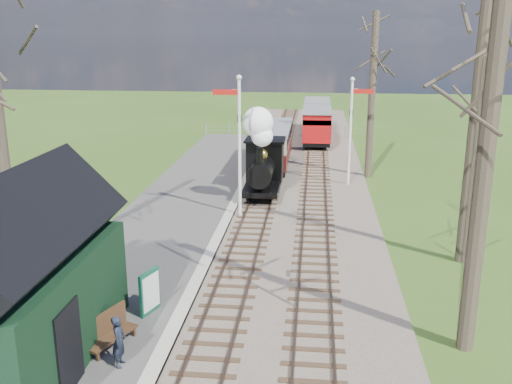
% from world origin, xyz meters
% --- Properties ---
extents(distant_hills, '(114.40, 48.00, 22.02)m').
position_xyz_m(distant_hills, '(1.40, 64.38, -16.21)').
color(distant_hills, '#385B23').
rests_on(distant_hills, ground).
extents(ballast_bed, '(8.00, 60.00, 0.10)m').
position_xyz_m(ballast_bed, '(1.30, 22.00, 0.05)').
color(ballast_bed, brown).
rests_on(ballast_bed, ground).
extents(track_near, '(1.60, 60.00, 0.15)m').
position_xyz_m(track_near, '(0.00, 22.00, 0.10)').
color(track_near, brown).
rests_on(track_near, ground).
extents(track_far, '(1.60, 60.00, 0.15)m').
position_xyz_m(track_far, '(2.60, 22.00, 0.10)').
color(track_far, brown).
rests_on(track_far, ground).
extents(platform, '(5.00, 44.00, 0.20)m').
position_xyz_m(platform, '(-3.50, 14.00, 0.10)').
color(platform, '#474442').
rests_on(platform, ground).
extents(coping_strip, '(0.40, 44.00, 0.21)m').
position_xyz_m(coping_strip, '(-1.20, 14.00, 0.10)').
color(coping_strip, '#B2AD9E').
rests_on(coping_strip, ground).
extents(station_shed, '(3.25, 6.30, 4.78)m').
position_xyz_m(station_shed, '(-4.30, 4.00, 2.27)').
color(station_shed, black).
rests_on(station_shed, platform).
extents(semaphore_near, '(1.22, 0.24, 6.22)m').
position_xyz_m(semaphore_near, '(-0.77, 16.00, 3.62)').
color(semaphore_near, silver).
rests_on(semaphore_near, ground).
extents(semaphore_far, '(1.22, 0.24, 5.72)m').
position_xyz_m(semaphore_far, '(4.37, 22.00, 3.35)').
color(semaphore_far, silver).
rests_on(semaphore_far, ground).
extents(bare_trees, '(15.51, 22.39, 12.00)m').
position_xyz_m(bare_trees, '(1.33, 10.10, 5.21)').
color(bare_trees, '#382D23').
rests_on(bare_trees, ground).
extents(fence_line, '(12.60, 0.08, 1.00)m').
position_xyz_m(fence_line, '(0.30, 36.00, 0.55)').
color(fence_line, slate).
rests_on(fence_line, ground).
extents(locomotive, '(1.79, 4.18, 4.48)m').
position_xyz_m(locomotive, '(-0.01, 19.25, 2.07)').
color(locomotive, black).
rests_on(locomotive, ground).
extents(coach, '(2.09, 7.17, 2.20)m').
position_xyz_m(coach, '(0.00, 25.32, 1.51)').
color(coach, black).
rests_on(coach, ground).
extents(red_carriage_a, '(2.03, 5.04, 2.14)m').
position_xyz_m(red_carriage_a, '(2.60, 32.87, 1.48)').
color(red_carriage_a, black).
rests_on(red_carriage_a, ground).
extents(red_carriage_b, '(2.03, 5.04, 2.14)m').
position_xyz_m(red_carriage_b, '(2.60, 38.37, 1.48)').
color(red_carriage_b, black).
rests_on(red_carriage_b, ground).
extents(sign_board, '(0.38, 0.84, 1.26)m').
position_xyz_m(sign_board, '(-2.05, 6.70, 0.83)').
color(sign_board, '#0F4932').
rests_on(sign_board, platform).
extents(bench, '(1.02, 1.62, 0.90)m').
position_xyz_m(bench, '(-2.63, 4.85, 0.62)').
color(bench, '#432A17').
rests_on(bench, platform).
extents(person, '(0.32, 0.48, 1.29)m').
position_xyz_m(person, '(-2.02, 3.99, 0.84)').
color(person, black).
rests_on(person, platform).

